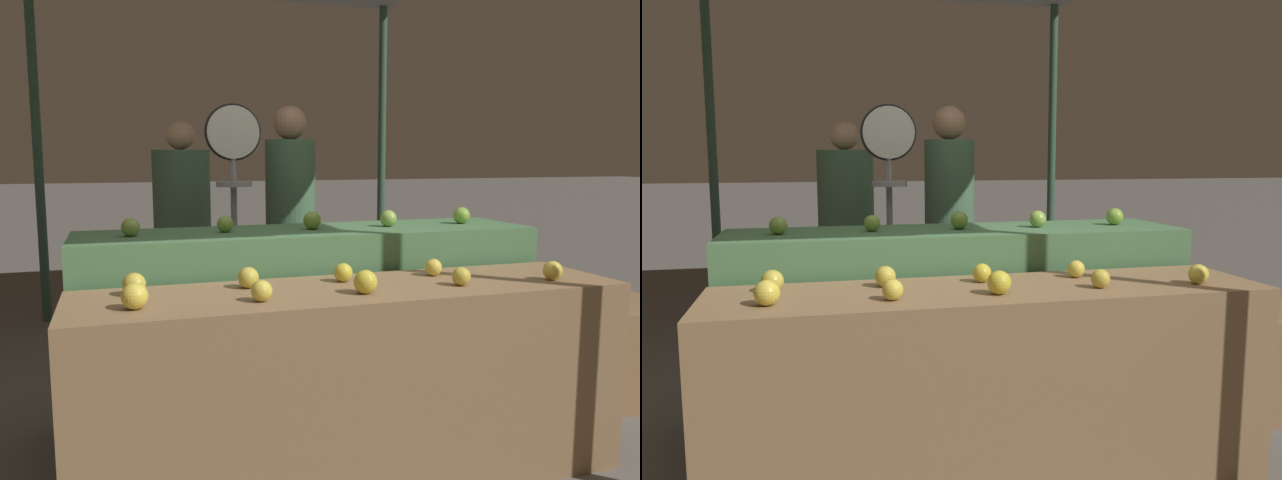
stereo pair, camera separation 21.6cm
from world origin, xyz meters
TOP-DOWN VIEW (x-y plane):
  - ground_plane at (0.00, 0.00)m, footprint 60.00×60.00m
  - display_counter_front at (0.00, 0.00)m, footprint 2.16×0.55m
  - display_counter_back at (0.00, 0.60)m, footprint 2.16×0.55m
  - apple_front_0 at (-0.83, -0.10)m, footprint 0.09×0.09m
  - apple_front_1 at (-0.40, -0.12)m, footprint 0.08×0.08m
  - apple_front_2 at (-0.01, -0.12)m, footprint 0.09×0.09m
  - apple_front_3 at (0.41, -0.10)m, footprint 0.07×0.07m
  - apple_front_4 at (0.83, -0.12)m, footprint 0.08×0.08m
  - apple_front_5 at (-0.82, 0.12)m, footprint 0.08×0.08m
  - apple_front_6 at (-0.40, 0.12)m, footprint 0.08×0.08m
  - apple_front_7 at (-0.01, 0.12)m, footprint 0.08×0.08m
  - apple_front_8 at (0.40, 0.12)m, footprint 0.07×0.07m
  - apple_back_0 at (-0.82, 0.59)m, footprint 0.08×0.08m
  - apple_back_1 at (-0.40, 0.61)m, footprint 0.08×0.08m
  - apple_back_2 at (0.01, 0.60)m, footprint 0.09×0.09m
  - apple_back_3 at (0.40, 0.59)m, footprint 0.08×0.08m
  - apple_back_4 at (0.82, 0.60)m, footprint 0.09×0.09m
  - produce_scale at (-0.24, 1.26)m, footprint 0.32×0.20m
  - person_vendor_at_scale at (0.18, 1.62)m, footprint 0.39×0.39m
  - person_customer_left at (-0.44, 2.18)m, footprint 0.53×0.53m
  - wooden_crate_side at (1.69, 0.39)m, footprint 0.52×0.52m

SIDE VIEW (x-z plane):
  - ground_plane at x=0.00m, z-range 0.00..0.00m
  - wooden_crate_side at x=1.69m, z-range 0.00..0.52m
  - display_counter_front at x=0.00m, z-range 0.00..0.79m
  - display_counter_back at x=0.00m, z-range 0.00..0.95m
  - apple_front_8 at x=0.40m, z-range 0.79..0.86m
  - apple_front_3 at x=0.41m, z-range 0.79..0.86m
  - apple_front_1 at x=-0.40m, z-range 0.79..0.87m
  - apple_front_7 at x=-0.01m, z-range 0.79..0.87m
  - apple_front_4 at x=0.83m, z-range 0.79..0.87m
  - apple_front_6 at x=-0.40m, z-range 0.79..0.87m
  - apple_front_5 at x=-0.82m, z-range 0.79..0.88m
  - apple_front_2 at x=-0.01m, z-range 0.79..0.88m
  - apple_front_0 at x=-0.83m, z-range 0.79..0.88m
  - person_customer_left at x=-0.44m, z-range 0.11..1.65m
  - person_vendor_at_scale at x=0.18m, z-range 0.13..1.74m
  - apple_back_1 at x=-0.40m, z-range 0.95..1.03m
  - apple_back_0 at x=-0.82m, z-range 0.95..1.03m
  - apple_back_3 at x=0.40m, z-range 0.95..1.03m
  - apple_back_2 at x=0.01m, z-range 0.95..1.04m
  - apple_back_4 at x=0.82m, z-range 0.95..1.04m
  - produce_scale at x=-0.24m, z-range 0.38..1.96m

